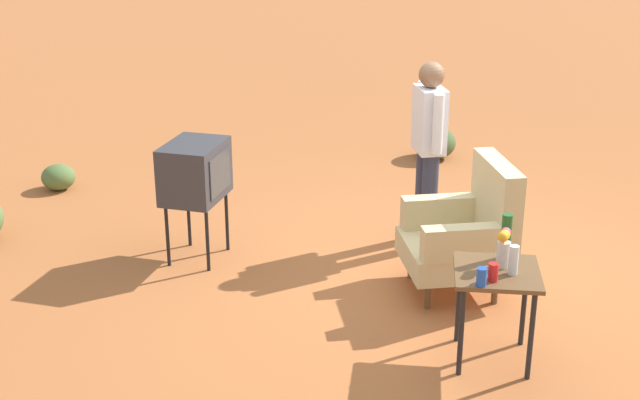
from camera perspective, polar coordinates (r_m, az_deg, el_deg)
name	(u,v)px	position (r m, az deg, el deg)	size (l,w,h in m)	color
ground_plane	(431,274)	(7.30, 7.26, -4.86)	(60.00, 60.00, 0.00)	#AD6033
armchair	(467,232)	(6.88, 9.59, -2.07)	(0.93, 0.95, 1.06)	brown
side_table	(496,284)	(5.91, 11.46, -5.43)	(0.56, 0.56, 0.67)	black
tv_on_stand	(195,172)	(7.33, -8.18, 1.83)	(0.66, 0.53, 1.03)	black
person_standing	(429,142)	(7.58, 7.12, 3.77)	(0.55, 0.31, 1.64)	#2D3347
soda_can_blue	(482,277)	(5.62, 10.53, -4.97)	(0.07, 0.07, 0.12)	blue
bottle_wine_green	(506,237)	(6.00, 12.09, -2.35)	(0.07, 0.07, 0.32)	#1E5623
soda_can_red	(493,272)	(5.69, 11.27, -4.66)	(0.07, 0.07, 0.12)	red
bottle_short_clear	(514,260)	(5.80, 12.55, -3.86)	(0.06, 0.06, 0.20)	silver
flower_vase	(504,246)	(5.87, 11.94, -2.99)	(0.14, 0.09, 0.27)	silver
shrub_near	(435,143)	(10.17, 7.51, 3.75)	(0.49, 0.49, 0.38)	#475B33
shrub_lone	(58,177)	(9.50, -16.75, 1.45)	(0.35, 0.35, 0.27)	#516B38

